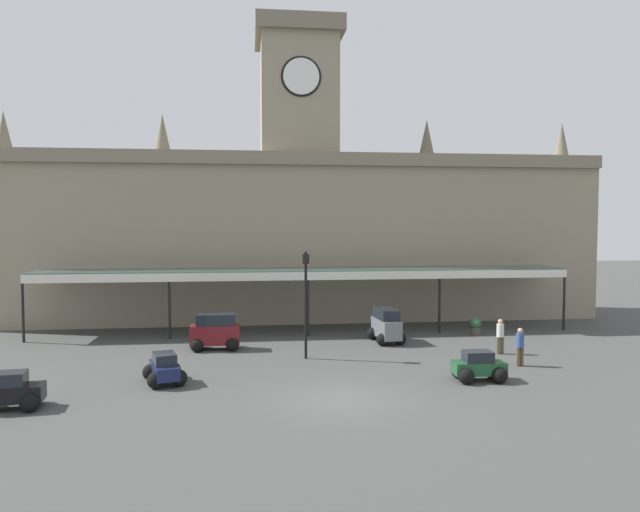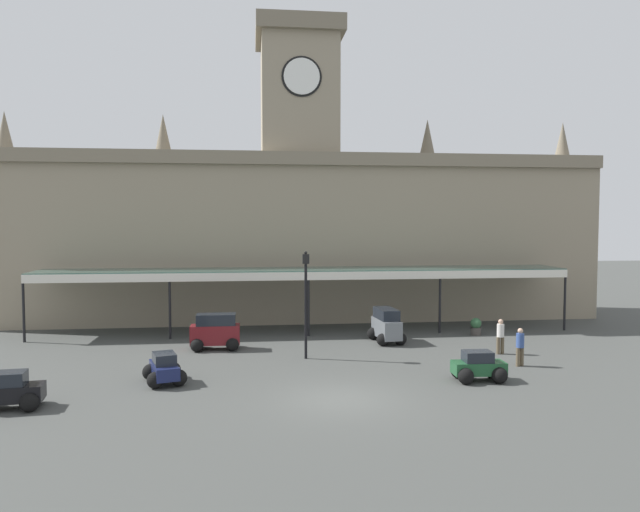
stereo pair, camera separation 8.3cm
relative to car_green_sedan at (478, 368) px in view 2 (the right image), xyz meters
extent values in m
plane|color=#434542|center=(-5.80, -1.83, -0.50)|extent=(140.00, 140.00, 0.00)
cube|color=gray|center=(-5.80, 16.61, 4.77)|extent=(38.41, 5.87, 10.54)
cube|color=gray|center=(-5.80, 13.52, 9.64)|extent=(38.41, 0.30, 0.80)
cube|color=gray|center=(-5.80, 16.61, 13.75)|extent=(4.80, 4.80, 7.43)
cube|color=#766C59|center=(-5.80, 16.61, 17.97)|extent=(5.50, 5.50, 1.00)
cylinder|color=white|center=(-5.80, 14.15, 14.64)|extent=(2.20, 0.12, 2.20)
cylinder|color=black|center=(-5.80, 14.19, 14.64)|extent=(2.46, 0.06, 2.46)
cone|color=#6E6554|center=(-24.01, 16.61, 11.34)|extent=(1.10, 1.10, 2.60)
cone|color=#6E6554|center=(-14.44, 16.61, 11.34)|extent=(1.10, 1.10, 2.60)
cone|color=#6E6554|center=(2.84, 16.61, 11.34)|extent=(1.10, 1.10, 2.60)
cone|color=#6E6554|center=(12.40, 16.61, 11.34)|extent=(1.10, 1.10, 2.60)
cube|color=#38564C|center=(-5.80, 11.47, 3.03)|extent=(29.93, 3.20, 0.16)
cube|color=silver|center=(-5.80, 9.87, 2.83)|extent=(29.93, 0.12, 0.44)
cylinder|color=black|center=(-20.77, 10.02, 1.22)|extent=(0.14, 0.14, 3.45)
cylinder|color=black|center=(-13.28, 10.02, 1.22)|extent=(0.14, 0.14, 3.45)
cylinder|color=black|center=(-5.80, 10.02, 1.22)|extent=(0.14, 0.14, 3.45)
cylinder|color=black|center=(1.68, 10.02, 1.22)|extent=(0.14, 0.14, 3.45)
cylinder|color=black|center=(9.16, 10.02, 1.22)|extent=(0.14, 0.14, 3.45)
cube|color=#1E512D|center=(0.01, 0.00, 0.02)|extent=(2.08, 0.94, 0.50)
cube|color=#1E232B|center=(-0.04, 0.00, 0.48)|extent=(1.12, 0.83, 0.42)
sphere|color=black|center=(0.70, 0.42, -0.18)|extent=(0.64, 0.64, 0.64)
sphere|color=black|center=(0.67, -0.46, -0.18)|extent=(0.64, 0.64, 0.64)
sphere|color=black|center=(-0.65, 0.46, -0.18)|extent=(0.64, 0.64, 0.64)
sphere|color=black|center=(-0.68, -0.42, -0.18)|extent=(0.64, 0.64, 0.64)
cube|color=slate|center=(-1.91, 7.82, 0.24)|extent=(1.16, 2.48, 0.95)
cube|color=#1E232B|center=(-1.92, 7.87, 0.99)|extent=(1.07, 1.97, 0.55)
sphere|color=black|center=(-1.36, 7.01, -0.18)|extent=(0.64, 0.64, 0.64)
sphere|color=black|center=(-2.31, 6.93, -0.18)|extent=(0.64, 0.64, 0.64)
sphere|color=black|center=(-1.52, 8.71, -0.18)|extent=(0.64, 0.64, 0.64)
sphere|color=black|center=(-2.46, 8.62, -0.18)|extent=(0.64, 0.64, 0.64)
cube|color=#19214C|center=(-12.32, 1.11, 0.02)|extent=(1.44, 2.22, 0.50)
cube|color=#1E232B|center=(-12.31, 1.07, 0.48)|extent=(1.09, 1.29, 0.42)
sphere|color=black|center=(-12.94, 1.63, -0.18)|extent=(0.64, 0.64, 0.64)
sphere|color=black|center=(-12.10, 1.89, -0.18)|extent=(0.64, 0.64, 0.64)
sphere|color=black|center=(-12.54, 0.34, -0.18)|extent=(0.64, 0.64, 0.64)
sphere|color=black|center=(-11.70, 0.60, -0.18)|extent=(0.64, 0.64, 0.64)
cube|color=black|center=(-17.06, -1.64, 0.04)|extent=(2.34, 1.15, 0.55)
cube|color=#1E232B|center=(-17.26, -1.66, 0.54)|extent=(1.63, 1.00, 0.45)
sphere|color=black|center=(-16.34, -1.10, -0.18)|extent=(0.64, 0.64, 0.64)
sphere|color=black|center=(-16.24, -2.00, -0.18)|extent=(0.64, 0.64, 0.64)
cube|color=maroon|center=(-10.71, 7.06, 0.24)|extent=(2.40, 0.96, 0.95)
cube|color=#1E232B|center=(-10.66, 7.06, 0.99)|extent=(1.90, 0.91, 0.55)
sphere|color=black|center=(-11.56, 6.58, -0.18)|extent=(0.64, 0.64, 0.64)
sphere|color=black|center=(-11.56, 7.53, -0.18)|extent=(0.64, 0.64, 0.64)
sphere|color=black|center=(-9.86, 6.59, -0.18)|extent=(0.64, 0.64, 0.64)
sphere|color=black|center=(-9.86, 7.54, -0.18)|extent=(0.64, 0.64, 0.64)
cylinder|color=brown|center=(2.82, 2.15, -0.09)|extent=(0.17, 0.17, 0.82)
cylinder|color=brown|center=(2.61, 2.08, -0.09)|extent=(0.17, 0.17, 0.82)
cylinder|color=#334C8C|center=(2.72, 2.11, 0.63)|extent=(0.34, 0.34, 0.62)
sphere|color=tan|center=(2.72, 2.11, 1.05)|extent=(0.23, 0.23, 0.23)
cylinder|color=brown|center=(2.97, 4.51, -0.09)|extent=(0.17, 0.17, 0.82)
cylinder|color=brown|center=(2.75, 4.48, -0.09)|extent=(0.17, 0.17, 0.82)
cylinder|color=silver|center=(2.86, 4.49, 0.63)|extent=(0.34, 0.34, 0.62)
sphere|color=tan|center=(2.86, 4.49, 1.05)|extent=(0.23, 0.23, 0.23)
cylinder|color=black|center=(-6.44, 4.60, 1.69)|extent=(0.13, 0.13, 4.39)
cube|color=black|center=(-6.44, 4.60, 4.11)|extent=(0.30, 0.30, 0.44)
sphere|color=black|center=(-6.44, 4.60, 4.39)|extent=(0.14, 0.14, 0.14)
cylinder|color=#47423D|center=(3.49, 9.19, -0.29)|extent=(0.56, 0.56, 0.42)
sphere|color=#2E5A37|center=(3.49, 9.19, 0.16)|extent=(0.60, 0.60, 0.60)
camera|label=1|loc=(-8.97, -22.22, 5.77)|focal=33.22mm
camera|label=2|loc=(-8.89, -22.23, 5.77)|focal=33.22mm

